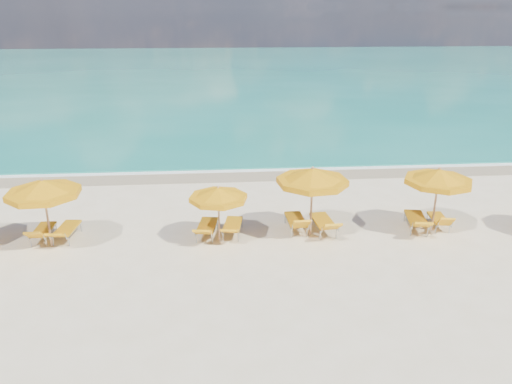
{
  "coord_description": "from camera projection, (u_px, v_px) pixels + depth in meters",
  "views": [
    {
      "loc": [
        -1.41,
        -16.29,
        7.84
      ],
      "look_at": [
        0.0,
        1.5,
        1.2
      ],
      "focal_mm": 35.0,
      "sensor_mm": 36.0,
      "label": 1
    }
  ],
  "objects": [
    {
      "name": "lounger_4_right",
      "position": [
        323.0,
        226.0,
        18.4
      ],
      "size": [
        0.84,
        2.07,
        0.87
      ],
      "rotation": [
        0.0,
        0.0,
        0.09
      ],
      "color": "#A5A8AD",
      "rests_on": "ground"
    },
    {
      "name": "lounger_3_left",
      "position": [
        207.0,
        230.0,
        18.07
      ],
      "size": [
        0.91,
        1.99,
        0.79
      ],
      "rotation": [
        0.0,
        0.0,
        -0.15
      ],
      "color": "#A5A8AD",
      "rests_on": "ground"
    },
    {
      "name": "whitecap_near",
      "position": [
        149.0,
        131.0,
        33.5
      ],
      "size": [
        14.0,
        0.36,
        0.05
      ],
      "primitive_type": "cube",
      "color": "white",
      "rests_on": "ground"
    },
    {
      "name": "umbrella_2",
      "position": [
        43.0,
        189.0,
        16.63
      ],
      "size": [
        3.16,
        3.16,
        2.52
      ],
      "rotation": [
        0.0,
        0.0,
        -0.33
      ],
      "color": "tan",
      "rests_on": "ground"
    },
    {
      "name": "lounger_5_right",
      "position": [
        438.0,
        222.0,
        18.8
      ],
      "size": [
        0.73,
        1.65,
        0.79
      ],
      "rotation": [
        0.0,
        0.0,
        -0.11
      ],
      "color": "#A5A8AD",
      "rests_on": "ground"
    },
    {
      "name": "whitecap_far",
      "position": [
        331.0,
        108.0,
        41.08
      ],
      "size": [
        18.0,
        0.3,
        0.05
      ],
      "primitive_type": "cube",
      "color": "white",
      "rests_on": "ground"
    },
    {
      "name": "ocean",
      "position": [
        227.0,
        73.0,
        62.91
      ],
      "size": [
        120.0,
        80.0,
        0.3
      ],
      "primitive_type": "cube",
      "color": "#157766",
      "rests_on": "ground"
    },
    {
      "name": "lounger_3_right",
      "position": [
        233.0,
        229.0,
        18.2
      ],
      "size": [
        0.89,
        1.95,
        0.74
      ],
      "rotation": [
        0.0,
        0.0,
        -0.16
      ],
      "color": "#A5A8AD",
      "rests_on": "ground"
    },
    {
      "name": "ground_plane",
      "position": [
        259.0,
        237.0,
        18.06
      ],
      "size": [
        120.0,
        120.0,
        0.0
      ],
      "primitive_type": "plane",
      "color": "beige"
    },
    {
      "name": "umbrella_5",
      "position": [
        439.0,
        177.0,
        17.88
      ],
      "size": [
        2.66,
        2.66,
        2.48
      ],
      "rotation": [
        0.0,
        0.0,
        -0.09
      ],
      "color": "tan",
      "rests_on": "ground"
    },
    {
      "name": "lounger_4_left",
      "position": [
        296.0,
        224.0,
        18.55
      ],
      "size": [
        0.72,
        1.93,
        0.9
      ],
      "rotation": [
        0.0,
        0.0,
        0.04
      ],
      "color": "#A5A8AD",
      "rests_on": "ground"
    },
    {
      "name": "lounger_5_left",
      "position": [
        416.0,
        223.0,
        18.63
      ],
      "size": [
        1.03,
        2.13,
        0.84
      ],
      "rotation": [
        0.0,
        0.0,
        -0.19
      ],
      "color": "#A5A8AD",
      "rests_on": "ground"
    },
    {
      "name": "lounger_2_left",
      "position": [
        43.0,
        234.0,
        17.8
      ],
      "size": [
        0.6,
        1.75,
        0.79
      ],
      "rotation": [
        0.0,
        0.0,
        -0.0
      ],
      "color": "#A5A8AD",
      "rests_on": "ground"
    },
    {
      "name": "umbrella_3",
      "position": [
        218.0,
        194.0,
        17.17
      ],
      "size": [
        2.36,
        2.36,
        2.08
      ],
      "rotation": [
        0.0,
        0.0,
        0.16
      ],
      "color": "tan",
      "rests_on": "ground"
    },
    {
      "name": "umbrella_4",
      "position": [
        312.0,
        177.0,
        17.52
      ],
      "size": [
        3.15,
        3.15,
        2.61
      ],
      "rotation": [
        0.0,
        0.0,
        -0.26
      ],
      "color": "tan",
      "rests_on": "ground"
    },
    {
      "name": "wet_sand_band",
      "position": [
        247.0,
        174.0,
        24.98
      ],
      "size": [
        120.0,
        2.6,
        0.01
      ],
      "primitive_type": "cube",
      "color": "tan",
      "rests_on": "ground"
    },
    {
      "name": "foam_line",
      "position": [
        246.0,
        169.0,
        25.72
      ],
      "size": [
        120.0,
        1.2,
        0.03
      ],
      "primitive_type": "cube",
      "color": "white",
      "rests_on": "ground"
    },
    {
      "name": "lounger_2_right",
      "position": [
        67.0,
        233.0,
        17.86
      ],
      "size": [
        0.79,
        1.94,
        0.75
      ],
      "rotation": [
        0.0,
        0.0,
        -0.1
      ],
      "color": "#A5A8AD",
      "rests_on": "ground"
    }
  ]
}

